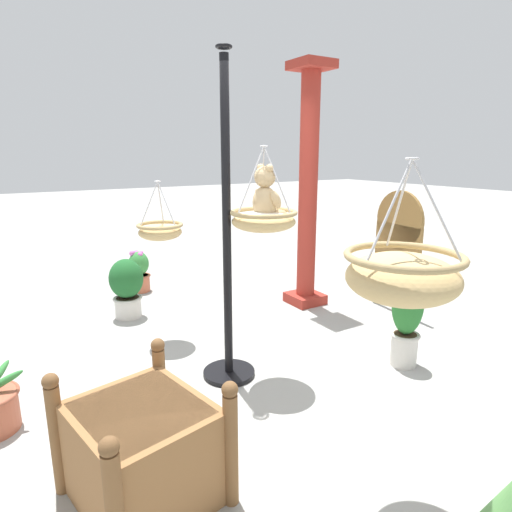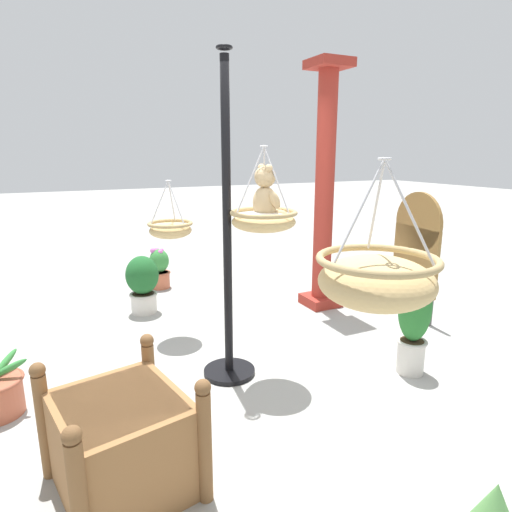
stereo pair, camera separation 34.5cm
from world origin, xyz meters
TOP-DOWN VIEW (x-y plane):
  - ground_plane at (0.00, 0.00)m, footprint 40.00×40.00m
  - display_pole_central at (-0.10, -0.16)m, footprint 0.44×0.44m
  - hanging_basket_with_teddy at (0.05, 0.09)m, footprint 0.53×0.53m
  - teddy_bear at (0.05, 0.11)m, footprint 0.30×0.27m
  - hanging_basket_left_high at (-1.11, -0.36)m, footprint 0.44×0.44m
  - hanging_basket_right_low at (1.55, -0.08)m, footprint 0.57×0.57m
  - greenhouse_pillar_left at (-1.21, 1.52)m, footprint 0.43×0.43m
  - wooden_planter_box at (0.84, -1.19)m, footprint 0.91×0.86m
  - potted_plant_fern_front at (-1.90, -0.52)m, footprint 0.38×0.38m
  - potted_plant_bushy_green at (0.55, 1.26)m, footprint 0.27×0.27m
  - potted_plant_conical_shrub at (-2.77, -0.12)m, footprint 0.30×0.30m
  - display_sign_board at (-0.44, 2.26)m, footprint 0.68×0.09m

SIDE VIEW (x-z plane):
  - ground_plane at x=0.00m, z-range 0.00..0.00m
  - potted_plant_conical_shrub at x=-2.77m, z-range -0.01..0.57m
  - wooden_planter_box at x=0.84m, z-range -0.06..0.66m
  - potted_plant_fern_front at x=-1.90m, z-range 0.03..0.72m
  - potted_plant_bushy_green at x=0.55m, z-range 0.02..0.90m
  - display_pole_central at x=-0.10m, z-range -0.47..2.13m
  - display_sign_board at x=-0.44m, z-range 0.13..1.57m
  - hanging_basket_left_high at x=-1.11m, z-range 0.84..1.41m
  - hanging_basket_right_low at x=1.55m, z-range 0.94..1.63m
  - hanging_basket_with_teddy at x=0.05m, z-range 1.02..1.68m
  - greenhouse_pillar_left at x=-1.21m, z-range -0.05..2.81m
  - teddy_bear at x=0.05m, z-range 1.32..1.74m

